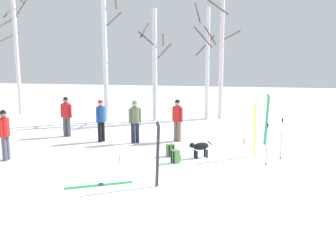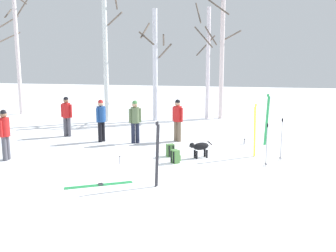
{
  "view_description": "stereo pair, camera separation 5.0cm",
  "coord_description": "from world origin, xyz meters",
  "px_view_note": "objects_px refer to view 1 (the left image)",
  "views": [
    {
      "loc": [
        2.87,
        -11.02,
        3.61
      ],
      "look_at": [
        0.51,
        2.5,
        1.0
      ],
      "focal_mm": 42.11,
      "sensor_mm": 36.0,
      "label": 1
    },
    {
      "loc": [
        2.92,
        -11.01,
        3.61
      ],
      "look_at": [
        0.51,
        2.5,
        1.0
      ],
      "focal_mm": 42.11,
      "sensor_mm": 36.0,
      "label": 2
    }
  ],
  "objects_px": {
    "birch_tree_3": "(207,61)",
    "person_1": "(5,132)",
    "person_3": "(177,117)",
    "water_bottle_0": "(120,160)",
    "ski_pair_lying_0": "(99,185)",
    "ski_poles_0": "(267,144)",
    "ski_poles_1": "(281,138)",
    "ski_pair_planted_0": "(158,154)",
    "ski_pair_planted_1": "(255,131)",
    "water_bottle_1": "(244,142)",
    "backpack_1": "(170,150)",
    "birch_tree_4": "(222,51)",
    "person_2": "(135,119)",
    "birch_tree_2": "(155,63)",
    "person_0": "(66,114)",
    "backpack_0": "(175,157)",
    "birch_tree_0": "(16,49)",
    "dog": "(200,147)",
    "person_4": "(101,118)",
    "birch_tree_1": "(105,48)",
    "ski_pair_planted_2": "(267,120)"
  },
  "relations": [
    {
      "from": "dog",
      "to": "ski_poles_1",
      "type": "bearing_deg",
      "value": 4.52
    },
    {
      "from": "person_2",
      "to": "water_bottle_0",
      "type": "height_order",
      "value": "person_2"
    },
    {
      "from": "person_2",
      "to": "birch_tree_2",
      "type": "distance_m",
      "value": 5.67
    },
    {
      "from": "birch_tree_3",
      "to": "dog",
      "type": "bearing_deg",
      "value": -87.03
    },
    {
      "from": "person_1",
      "to": "birch_tree_3",
      "type": "relative_size",
      "value": 0.28
    },
    {
      "from": "ski_pair_planted_0",
      "to": "ski_pair_planted_1",
      "type": "relative_size",
      "value": 0.96
    },
    {
      "from": "dog",
      "to": "birch_tree_2",
      "type": "relative_size",
      "value": 0.13
    },
    {
      "from": "person_0",
      "to": "person_2",
      "type": "bearing_deg",
      "value": -12.55
    },
    {
      "from": "ski_poles_1",
      "to": "person_4",
      "type": "bearing_deg",
      "value": 167.0
    },
    {
      "from": "ski_poles_0",
      "to": "person_1",
      "type": "bearing_deg",
      "value": -174.74
    },
    {
      "from": "water_bottle_0",
      "to": "ski_pair_lying_0",
      "type": "bearing_deg",
      "value": -88.89
    },
    {
      "from": "person_2",
      "to": "ski_pair_lying_0",
      "type": "bearing_deg",
      "value": -86.47
    },
    {
      "from": "dog",
      "to": "water_bottle_1",
      "type": "relative_size",
      "value": 3.49
    },
    {
      "from": "person_3",
      "to": "ski_poles_1",
      "type": "xyz_separation_m",
      "value": [
        3.85,
        -2.2,
        -0.22
      ]
    },
    {
      "from": "ski_pair_planted_0",
      "to": "ski_pair_lying_0",
      "type": "xyz_separation_m",
      "value": [
        -1.58,
        -0.23,
        -0.88
      ]
    },
    {
      "from": "ski_pair_lying_0",
      "to": "birch_tree_3",
      "type": "xyz_separation_m",
      "value": [
        2.01,
        11.44,
        3.1
      ]
    },
    {
      "from": "person_0",
      "to": "ski_pair_lying_0",
      "type": "bearing_deg",
      "value": -58.74
    },
    {
      "from": "backpack_1",
      "to": "birch_tree_4",
      "type": "height_order",
      "value": "birch_tree_4"
    },
    {
      "from": "water_bottle_1",
      "to": "person_0",
      "type": "bearing_deg",
      "value": 178.7
    },
    {
      "from": "person_3",
      "to": "water_bottle_0",
      "type": "bearing_deg",
      "value": -110.21
    },
    {
      "from": "ski_poles_0",
      "to": "birch_tree_2",
      "type": "height_order",
      "value": "birch_tree_2"
    },
    {
      "from": "ski_poles_0",
      "to": "birch_tree_0",
      "type": "bearing_deg",
      "value": 147.81
    },
    {
      "from": "ski_pair_planted_0",
      "to": "water_bottle_0",
      "type": "xyz_separation_m",
      "value": [
        -1.62,
        1.84,
        -0.76
      ]
    },
    {
      "from": "person_2",
      "to": "water_bottle_0",
      "type": "xyz_separation_m",
      "value": [
        0.27,
        -3.01,
        -0.85
      ]
    },
    {
      "from": "ski_poles_1",
      "to": "water_bottle_1",
      "type": "height_order",
      "value": "ski_poles_1"
    },
    {
      "from": "person_0",
      "to": "person_1",
      "type": "height_order",
      "value": "same"
    },
    {
      "from": "ski_pair_planted_0",
      "to": "ski_poles_0",
      "type": "bearing_deg",
      "value": 39.02
    },
    {
      "from": "person_1",
      "to": "person_3",
      "type": "relative_size",
      "value": 1.0
    },
    {
      "from": "person_2",
      "to": "ski_pair_planted_1",
      "type": "xyz_separation_m",
      "value": [
        4.59,
        -1.32,
        -0.05
      ]
    },
    {
      "from": "birch_tree_0",
      "to": "ski_pair_planted_2",
      "type": "bearing_deg",
      "value": -21.82
    },
    {
      "from": "birch_tree_3",
      "to": "person_1",
      "type": "bearing_deg",
      "value": -122.01
    },
    {
      "from": "backpack_1",
      "to": "water_bottle_1",
      "type": "distance_m",
      "value": 3.47
    },
    {
      "from": "birch_tree_0",
      "to": "water_bottle_0",
      "type": "bearing_deg",
      "value": -45.96
    },
    {
      "from": "ski_poles_0",
      "to": "water_bottle_1",
      "type": "height_order",
      "value": "ski_poles_0"
    },
    {
      "from": "ski_pair_lying_0",
      "to": "ski_poles_0",
      "type": "distance_m",
      "value": 5.39
    },
    {
      "from": "water_bottle_1",
      "to": "ski_pair_lying_0",
      "type": "bearing_deg",
      "value": -125.25
    },
    {
      "from": "person_2",
      "to": "person_1",
      "type": "bearing_deg",
      "value": -138.8
    },
    {
      "from": "backpack_0",
      "to": "person_0",
      "type": "bearing_deg",
      "value": 148.11
    },
    {
      "from": "ski_poles_1",
      "to": "water_bottle_1",
      "type": "relative_size",
      "value": 6.42
    },
    {
      "from": "ski_pair_lying_0",
      "to": "ski_poles_1",
      "type": "height_order",
      "value": "ski_poles_1"
    },
    {
      "from": "backpack_0",
      "to": "birch_tree_1",
      "type": "bearing_deg",
      "value": 123.88
    },
    {
      "from": "birch_tree_2",
      "to": "birch_tree_4",
      "type": "height_order",
      "value": "birch_tree_4"
    },
    {
      "from": "water_bottle_1",
      "to": "backpack_0",
      "type": "bearing_deg",
      "value": -126.36
    },
    {
      "from": "birch_tree_0",
      "to": "ski_pair_lying_0",
      "type": "bearing_deg",
      "value": -51.68
    },
    {
      "from": "ski_pair_planted_0",
      "to": "water_bottle_0",
      "type": "relative_size",
      "value": 6.48
    },
    {
      "from": "water_bottle_1",
      "to": "birch_tree_0",
      "type": "relative_size",
      "value": 0.03
    },
    {
      "from": "backpack_1",
      "to": "water_bottle_1",
      "type": "bearing_deg",
      "value": 41.89
    },
    {
      "from": "person_1",
      "to": "ski_poles_0",
      "type": "bearing_deg",
      "value": 5.26
    },
    {
      "from": "person_1",
      "to": "birch_tree_2",
      "type": "relative_size",
      "value": 0.3
    },
    {
      "from": "ski_pair_planted_0",
      "to": "backpack_0",
      "type": "relative_size",
      "value": 4.06
    }
  ]
}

